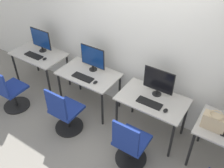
{
  "coord_description": "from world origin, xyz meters",
  "views": [
    {
      "loc": [
        1.67,
        -2.4,
        3.22
      ],
      "look_at": [
        0.0,
        0.13,
        0.89
      ],
      "focal_mm": 40.0,
      "sensor_mm": 36.0,
      "label": 1
    }
  ],
  "objects_px": {
    "mouse_far_left": "(45,59)",
    "keyboard_far_left": "(34,56)",
    "mouse_right": "(166,110)",
    "handbag": "(214,122)",
    "monitor_left": "(93,58)",
    "keyboard_right": "(149,103)",
    "monitor_far_left": "(41,40)",
    "office_chair_left": "(65,114)",
    "office_chair_right": "(130,145)",
    "keyboard_left": "(83,77)",
    "office_chair_far_left": "(10,93)",
    "mouse_left": "(95,82)",
    "monitor_right": "(158,81)"
  },
  "relations": [
    {
      "from": "mouse_far_left",
      "to": "office_chair_left",
      "type": "bearing_deg",
      "value": -31.66
    },
    {
      "from": "monitor_far_left",
      "to": "mouse_far_left",
      "type": "relative_size",
      "value": 5.34
    },
    {
      "from": "monitor_left",
      "to": "keyboard_left",
      "type": "height_order",
      "value": "monitor_left"
    },
    {
      "from": "mouse_right",
      "to": "office_chair_right",
      "type": "relative_size",
      "value": 0.1
    },
    {
      "from": "keyboard_left",
      "to": "office_chair_right",
      "type": "distance_m",
      "value": 1.4
    },
    {
      "from": "mouse_left",
      "to": "mouse_right",
      "type": "bearing_deg",
      "value": 0.65
    },
    {
      "from": "handbag",
      "to": "office_chair_left",
      "type": "bearing_deg",
      "value": -163.72
    },
    {
      "from": "keyboard_far_left",
      "to": "keyboard_right",
      "type": "height_order",
      "value": "same"
    },
    {
      "from": "mouse_right",
      "to": "mouse_left",
      "type": "bearing_deg",
      "value": -179.35
    },
    {
      "from": "monitor_far_left",
      "to": "office_chair_far_left",
      "type": "xyz_separation_m",
      "value": [
        0.08,
        -0.96,
        -0.62
      ]
    },
    {
      "from": "mouse_left",
      "to": "office_chair_right",
      "type": "xyz_separation_m",
      "value": [
        0.98,
        -0.52,
        -0.39
      ]
    },
    {
      "from": "monitor_left",
      "to": "mouse_left",
      "type": "bearing_deg",
      "value": -48.17
    },
    {
      "from": "mouse_left",
      "to": "office_chair_left",
      "type": "distance_m",
      "value": 0.71
    },
    {
      "from": "monitor_right",
      "to": "mouse_right",
      "type": "xyz_separation_m",
      "value": [
        0.27,
        -0.28,
        -0.23
      ]
    },
    {
      "from": "mouse_far_left",
      "to": "monitor_right",
      "type": "relative_size",
      "value": 0.19
    },
    {
      "from": "keyboard_right",
      "to": "mouse_left",
      "type": "bearing_deg",
      "value": -177.7
    },
    {
      "from": "mouse_left",
      "to": "keyboard_right",
      "type": "height_order",
      "value": "mouse_left"
    },
    {
      "from": "keyboard_far_left",
      "to": "monitor_left",
      "type": "height_order",
      "value": "monitor_left"
    },
    {
      "from": "mouse_right",
      "to": "handbag",
      "type": "distance_m",
      "value": 0.66
    },
    {
      "from": "monitor_far_left",
      "to": "monitor_left",
      "type": "xyz_separation_m",
      "value": [
        1.23,
        0.02,
        0.0
      ]
    },
    {
      "from": "keyboard_right",
      "to": "office_chair_right",
      "type": "bearing_deg",
      "value": -88.36
    },
    {
      "from": "keyboard_far_left",
      "to": "monitor_left",
      "type": "bearing_deg",
      "value": 11.72
    },
    {
      "from": "monitor_left",
      "to": "mouse_left",
      "type": "xyz_separation_m",
      "value": [
        0.26,
        -0.3,
        -0.23
      ]
    },
    {
      "from": "office_chair_far_left",
      "to": "mouse_left",
      "type": "height_order",
      "value": "office_chair_far_left"
    },
    {
      "from": "monitor_left",
      "to": "office_chair_right",
      "type": "height_order",
      "value": "monitor_left"
    },
    {
      "from": "office_chair_left",
      "to": "monitor_right",
      "type": "height_order",
      "value": "monitor_right"
    },
    {
      "from": "monitor_far_left",
      "to": "handbag",
      "type": "xyz_separation_m",
      "value": [
        3.37,
        -0.22,
        -0.13
      ]
    },
    {
      "from": "monitor_right",
      "to": "office_chair_right",
      "type": "height_order",
      "value": "monitor_right"
    },
    {
      "from": "office_chair_left",
      "to": "mouse_left",
      "type": "bearing_deg",
      "value": 67.68
    },
    {
      "from": "keyboard_far_left",
      "to": "mouse_right",
      "type": "xyz_separation_m",
      "value": [
        2.72,
        -0.03,
        0.01
      ]
    },
    {
      "from": "monitor_left",
      "to": "keyboard_far_left",
      "type": "bearing_deg",
      "value": -168.28
    },
    {
      "from": "mouse_far_left",
      "to": "monitor_left",
      "type": "xyz_separation_m",
      "value": [
        0.96,
        0.23,
        0.23
      ]
    },
    {
      "from": "keyboard_far_left",
      "to": "mouse_far_left",
      "type": "height_order",
      "value": "mouse_far_left"
    },
    {
      "from": "office_chair_left",
      "to": "keyboard_left",
      "type": "bearing_deg",
      "value": 93.98
    },
    {
      "from": "keyboard_far_left",
      "to": "mouse_far_left",
      "type": "bearing_deg",
      "value": 4.72
    },
    {
      "from": "office_chair_right",
      "to": "handbag",
      "type": "relative_size",
      "value": 2.97
    },
    {
      "from": "office_chair_right",
      "to": "handbag",
      "type": "bearing_deg",
      "value": 33.13
    },
    {
      "from": "keyboard_right",
      "to": "mouse_right",
      "type": "bearing_deg",
      "value": -5.27
    },
    {
      "from": "mouse_far_left",
      "to": "mouse_left",
      "type": "bearing_deg",
      "value": -2.97
    },
    {
      "from": "monitor_far_left",
      "to": "office_chair_right",
      "type": "xyz_separation_m",
      "value": [
        2.47,
        -0.8,
        -0.62
      ]
    },
    {
      "from": "monitor_far_left",
      "to": "keyboard_far_left",
      "type": "xyz_separation_m",
      "value": [
        0.0,
        -0.24,
        -0.24
      ]
    },
    {
      "from": "keyboard_far_left",
      "to": "mouse_left",
      "type": "relative_size",
      "value": 4.26
    },
    {
      "from": "keyboard_left",
      "to": "monitor_far_left",
      "type": "bearing_deg",
      "value": 167.28
    },
    {
      "from": "keyboard_far_left",
      "to": "office_chair_right",
      "type": "bearing_deg",
      "value": -12.87
    },
    {
      "from": "monitor_far_left",
      "to": "keyboard_left",
      "type": "distance_m",
      "value": 1.28
    },
    {
      "from": "monitor_far_left",
      "to": "monitor_left",
      "type": "height_order",
      "value": "same"
    },
    {
      "from": "office_chair_left",
      "to": "office_chair_far_left",
      "type": "bearing_deg",
      "value": -173.53
    },
    {
      "from": "monitor_left",
      "to": "handbag",
      "type": "distance_m",
      "value": 2.16
    },
    {
      "from": "keyboard_far_left",
      "to": "monitor_right",
      "type": "relative_size",
      "value": 0.8
    },
    {
      "from": "mouse_far_left",
      "to": "keyboard_far_left",
      "type": "bearing_deg",
      "value": -175.28
    }
  ]
}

